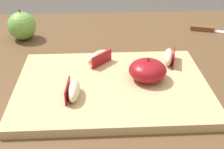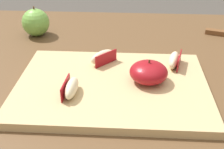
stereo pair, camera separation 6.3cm
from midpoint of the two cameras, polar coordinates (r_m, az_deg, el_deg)
dining_table at (r=0.75m, az=3.80°, el=-7.06°), size 1.22×0.89×0.74m
cutting_board at (r=0.64m, az=2.80°, el=-2.30°), size 0.40×0.29×0.02m
apple_half_skin_up at (r=0.64m, az=9.64°, el=0.34°), size 0.08×0.08×0.05m
apple_wedge_middle at (r=0.59m, az=-4.66°, el=-2.60°), size 0.03×0.07×0.03m
apple_wedge_right at (r=0.71m, az=14.02°, el=2.58°), size 0.04×0.07×0.03m
apple_wedge_left at (r=0.71m, az=0.82°, el=3.23°), size 0.06×0.06×0.03m
paring_knife at (r=0.97m, az=21.67°, el=7.08°), size 0.16×0.07×0.01m
whole_apple_granny_green at (r=0.92m, az=-12.14°, el=9.43°), size 0.08×0.08×0.09m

